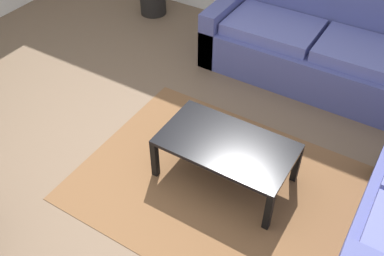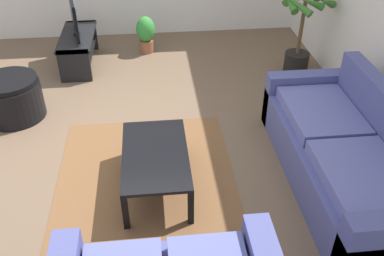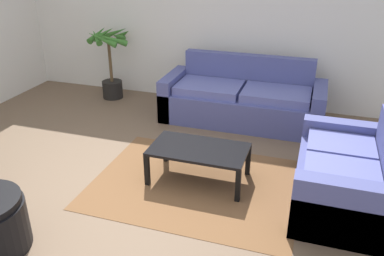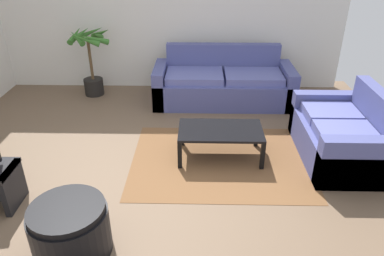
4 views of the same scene
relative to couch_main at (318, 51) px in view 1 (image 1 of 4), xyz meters
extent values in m
plane|color=brown|center=(-0.90, -2.28, -0.30)|extent=(6.60, 6.60, 0.00)
cube|color=#4C518C|center=(0.00, -0.03, -0.09)|extent=(2.27, 0.90, 0.42)
cube|color=#4C518C|center=(0.00, 0.34, 0.36)|extent=(1.91, 0.16, 0.48)
cube|color=#4C518C|center=(-1.05, -0.03, 0.01)|extent=(0.18, 0.90, 0.62)
cube|color=#5D63A4|center=(-0.48, -0.08, 0.18)|extent=(0.92, 0.66, 0.12)
cube|color=#5D63A4|center=(0.48, -0.08, 0.18)|extent=(0.92, 0.66, 0.12)
cube|color=black|center=(-0.13, -1.74, 0.07)|extent=(1.04, 0.59, 0.03)
cube|color=black|center=(-0.62, -2.01, -0.12)|extent=(0.05, 0.05, 0.36)
cube|color=black|center=(0.37, -2.01, -0.12)|extent=(0.05, 0.05, 0.36)
cube|color=black|center=(-0.62, -1.47, -0.12)|extent=(0.05, 0.05, 0.36)
cube|color=black|center=(0.37, -1.47, -0.12)|extent=(0.05, 0.05, 0.36)
cube|color=brown|center=(-0.13, -1.84, -0.30)|extent=(2.20, 1.70, 0.01)
cylinder|color=black|center=(-2.26, 0.27, -0.16)|extent=(0.33, 0.33, 0.29)
camera|label=1|loc=(0.87, -3.87, 2.39)|focal=40.21mm
camera|label=2|loc=(2.88, -1.72, 2.45)|focal=39.71mm
camera|label=3|loc=(0.97, -5.36, 2.09)|focal=37.42mm
camera|label=4|loc=(-0.39, -5.69, 2.21)|focal=34.02mm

